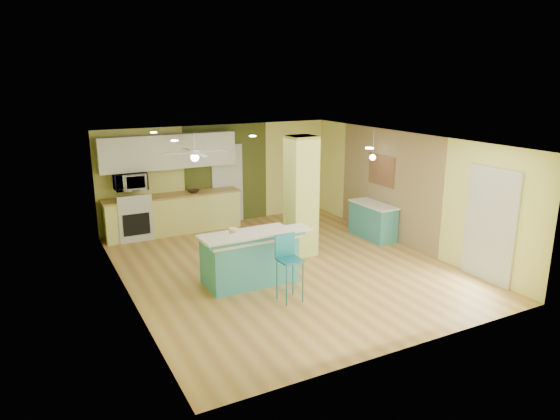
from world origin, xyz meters
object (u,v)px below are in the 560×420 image
Objects in this scene: side_counter at (373,220)px; canister at (233,233)px; peninsula at (250,257)px; bar_stool at (288,257)px; fruit_bowl at (193,191)px.

side_counter is 4.13m from canister.
bar_stool reaches higher than peninsula.
bar_stool reaches higher than side_counter.
fruit_bowl is at bearing 89.44° from bar_stool.
canister is (-0.31, 0.01, 0.51)m from peninsula.
bar_stool is 0.90× the size of side_counter.
peninsula is 0.59m from canister.
peninsula is 3.79m from side_counter.
canister is (-3.94, -1.09, 0.58)m from side_counter.
canister is (-0.44, -3.57, 0.02)m from fruit_bowl.
canister is (-0.58, 0.95, 0.23)m from bar_stool.
bar_stool reaches higher than canister.
canister is at bearing 178.43° from peninsula.
side_counter is at bearing 28.97° from bar_stool.
side_counter is (3.36, 2.04, -0.35)m from bar_stool.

